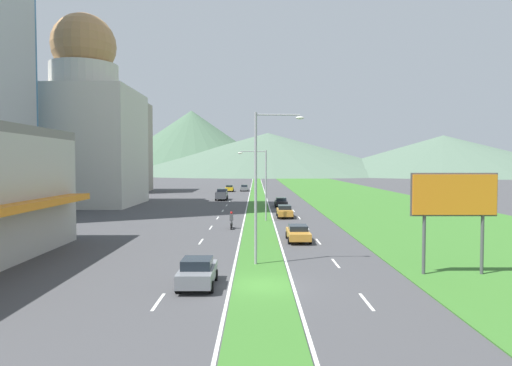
{
  "coord_description": "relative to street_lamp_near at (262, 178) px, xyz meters",
  "views": [
    {
      "loc": [
        -0.31,
        -24.71,
        6.76
      ],
      "look_at": [
        -0.53,
        37.36,
        4.12
      ],
      "focal_mm": 31.76,
      "sensor_mm": 36.0,
      "label": 1
    }
  ],
  "objects": [
    {
      "name": "billboard_roadside",
      "position": [
        11.64,
        -2.82,
        -1.19
      ],
      "size": [
        5.25,
        0.28,
        6.22
      ],
      "color": "#4C4C51",
      "rests_on": "ground_plane"
    },
    {
      "name": "hill_far_right",
      "position": [
        112.84,
        243.78,
        6.13
      ],
      "size": [
        165.85,
        165.85,
        23.92
      ],
      "primitive_type": "cone",
      "color": "#516B56",
      "rests_on": "ground_plane"
    },
    {
      "name": "street_lamp_mid",
      "position": [
        0.42,
        23.21,
        -0.92
      ],
      "size": [
        3.41,
        0.39,
        8.36
      ],
      "color": "#99999E",
      "rests_on": "ground_plane"
    },
    {
      "name": "lane_dash_right_2",
      "position": [
        5.09,
        -8.15,
        -5.82
      ],
      "size": [
        0.16,
        2.8,
        0.01
      ],
      "primitive_type": "cube",
      "color": "silver",
      "rests_on": "ground_plane"
    },
    {
      "name": "edge_line_median_left",
      "position": [
        -1.76,
        54.7,
        -5.82
      ],
      "size": [
        0.16,
        240.0,
        0.01
      ],
      "primitive_type": "cube",
      "color": "silver",
      "rests_on": "ground_plane"
    },
    {
      "name": "motorcycle_rider",
      "position": [
        -2.88,
        16.83,
        -5.08
      ],
      "size": [
        0.36,
        2.0,
        1.8
      ],
      "rotation": [
        0.0,
        0.0,
        1.57
      ],
      "color": "black",
      "rests_on": "ground_plane"
    },
    {
      "name": "pickup_truck_0",
      "position": [
        -6.73,
        54.47,
        -4.85
      ],
      "size": [
        2.18,
        5.4,
        2.0
      ],
      "rotation": [
        0.0,
        0.0,
        1.57
      ],
      "color": "#515459",
      "rests_on": "ground_plane"
    },
    {
      "name": "domed_building",
      "position": [
        -28.28,
        44.2,
        6.98
      ],
      "size": [
        16.62,
        16.62,
        31.03
      ],
      "color": "beige",
      "rests_on": "ground_plane"
    },
    {
      "name": "ground_plane",
      "position": [
        -0.01,
        -5.3,
        -5.83
      ],
      "size": [
        600.0,
        600.0,
        0.0
      ],
      "primitive_type": "plane",
      "color": "#424244"
    },
    {
      "name": "lane_dash_left_7",
      "position": [
        -5.11,
        34.74,
        -5.82
      ],
      "size": [
        0.16,
        2.8,
        0.01
      ],
      "primitive_type": "cube",
      "color": "silver",
      "rests_on": "ground_plane"
    },
    {
      "name": "edge_line_median_right",
      "position": [
        1.74,
        54.7,
        -5.82
      ],
      "size": [
        0.16,
        240.0,
        0.01
      ],
      "primitive_type": "cube",
      "color": "silver",
      "rests_on": "ground_plane"
    },
    {
      "name": "car_2",
      "position": [
        3.62,
        40.89,
        -5.1
      ],
      "size": [
        1.99,
        4.16,
        1.42
      ],
      "rotation": [
        0.0,
        0.0,
        -1.57
      ],
      "color": "black",
      "rests_on": "ground_plane"
    },
    {
      "name": "car_0",
      "position": [
        -3.22,
        81.84,
        -5.04
      ],
      "size": [
        1.96,
        4.2,
        1.56
      ],
      "rotation": [
        0.0,
        0.0,
        1.57
      ],
      "color": "slate",
      "rests_on": "ground_plane"
    },
    {
      "name": "lane_dash_left_2",
      "position": [
        -5.11,
        -8.15,
        -5.82
      ],
      "size": [
        0.16,
        2.8,
        0.01
      ],
      "primitive_type": "cube",
      "color": "silver",
      "rests_on": "ground_plane"
    },
    {
      "name": "car_4",
      "position": [
        3.36,
        9.26,
        -5.11
      ],
      "size": [
        1.98,
        4.61,
        1.39
      ],
      "rotation": [
        0.0,
        0.0,
        -1.57
      ],
      "color": "#C6842D",
      "rests_on": "ground_plane"
    },
    {
      "name": "hill_far_left",
      "position": [
        -46.07,
        291.87,
        16.38
      ],
      "size": [
        128.88,
        128.88,
        44.43
      ],
      "primitive_type": "cone",
      "color": "#47664C",
      "rests_on": "ground_plane"
    },
    {
      "name": "lane_dash_left_3",
      "position": [
        -5.11,
        0.43,
        -5.82
      ],
      "size": [
        0.16,
        2.8,
        0.01
      ],
      "primitive_type": "cube",
      "color": "silver",
      "rests_on": "ground_plane"
    },
    {
      "name": "lane_dash_left_5",
      "position": [
        -5.11,
        17.58,
        -5.82
      ],
      "size": [
        0.16,
        2.8,
        0.01
      ],
      "primitive_type": "cube",
      "color": "silver",
      "rests_on": "ground_plane"
    },
    {
      "name": "hill_far_center",
      "position": [
        7.65,
        271.29,
        7.79
      ],
      "size": [
        195.13,
        195.13,
        27.23
      ],
      "primitive_type": "cone",
      "color": "#516B56",
      "rests_on": "ground_plane"
    },
    {
      "name": "street_lamp_near",
      "position": [
        0.0,
        0.0,
        0.0
      ],
      "size": [
        3.3,
        0.35,
        10.16
      ],
      "color": "#99999E",
      "rests_on": "ground_plane"
    },
    {
      "name": "grass_verge_right",
      "position": [
        20.59,
        54.7,
        -5.8
      ],
      "size": [
        24.0,
        240.0,
        0.06
      ],
      "primitive_type": "cube",
      "color": "#387028",
      "rests_on": "ground_plane"
    },
    {
      "name": "car_3",
      "position": [
        -6.79,
        79.99,
        -5.03
      ],
      "size": [
        1.98,
        4.4,
        1.58
      ],
      "rotation": [
        0.0,
        0.0,
        1.57
      ],
      "color": "yellow",
      "rests_on": "ground_plane"
    },
    {
      "name": "lane_dash_left_8",
      "position": [
        -5.11,
        43.32,
        -5.82
      ],
      "size": [
        0.16,
        2.8,
        0.01
      ],
      "primitive_type": "cube",
      "color": "silver",
      "rests_on": "ground_plane"
    },
    {
      "name": "lane_dash_left_6",
      "position": [
        -5.11,
        26.16,
        -5.82
      ],
      "size": [
        0.16,
        2.8,
        0.01
      ],
      "primitive_type": "cube",
      "color": "silver",
      "rests_on": "ground_plane"
    },
    {
      "name": "grass_median",
      "position": [
        -0.01,
        54.7,
        -5.8
      ],
      "size": [
        3.2,
        240.0,
        0.06
      ],
      "primitive_type": "cube",
      "color": "#387028",
      "rests_on": "ground_plane"
    },
    {
      "name": "lane_dash_right_4",
      "position": [
        5.09,
        9.01,
        -5.82
      ],
      "size": [
        0.16,
        2.8,
        0.01
      ],
      "primitive_type": "cube",
      "color": "silver",
      "rests_on": "ground_plane"
    },
    {
      "name": "lane_dash_left_4",
      "position": [
        -5.11,
        9.01,
        -5.82
      ],
      "size": [
        0.16,
        2.8,
        0.01
      ],
      "primitive_type": "cube",
      "color": "silver",
      "rests_on": "ground_plane"
    },
    {
      "name": "midrise_colored",
      "position": [
        -34.81,
        78.21,
        4.97
      ],
      "size": [
        16.02,
        16.02,
        21.6
      ],
      "primitive_type": "cube",
      "color": "#9E9384",
      "rests_on": "ground_plane"
    },
    {
      "name": "lane_dash_right_3",
      "position": [
        5.09,
        0.43,
        -5.82
      ],
      "size": [
        0.16,
        2.8,
        0.01
      ],
      "primitive_type": "cube",
      "color": "silver",
      "rests_on": "ground_plane"
    },
    {
      "name": "car_5",
      "position": [
        3.29,
        26.86,
        -5.05
      ],
      "size": [
        1.98,
        4.77,
        1.52
      ],
      "rotation": [
        0.0,
        0.0,
        -1.57
      ],
      "color": "#C6842D",
      "rests_on": "ground_plane"
    },
    {
      "name": "lane_dash_right_6",
      "position": [
        5.09,
        26.16,
        -5.82
      ],
      "size": [
        0.16,
        2.8,
        0.01
      ],
      "primitive_type": "cube",
      "color": "silver",
      "rests_on": "ground_plane"
    },
    {
      "name": "lane_dash_right_7",
      "position": [
        5.09,
        34.74,
        -5.82
      ],
      "size": [
        0.16,
        2.8,
        0.01
      ],
      "primitive_type": "cube",
      "color": "silver",
      "rests_on": "ground_plane"
    },
    {
      "name": "lane_dash_right_9",
      "position": [
        5.09,
        51.89,
        -5.82
      ],
      "size": [
        0.16,
        2.8,
        0.01
      ],
      "primitive_type": "cube",
      "color": "silver",
      "rests_on": "ground_plane"
    },
    {
      "name": "lane_dash_left_9",
      "position": [
        -5.11,
        51.89,
        -5.82
      ],
      "size": [
        0.16,
        2.8,
        0.01
      ],
      "primitive_type": "cube",
      "color": "silver",
      "rests_on": "ground_plane"
    },
    {
      "name": "lane_dash_right_5",
      "position": [
        5.09,
        17.58,
        -5.82
      ],
      "size": [
        0.16,
        2.8,
        0.01
      ],
      "primitive_type": "cube",
      "color": "silver",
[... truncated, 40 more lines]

